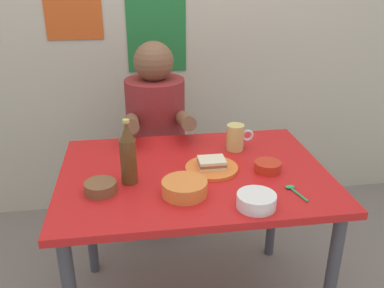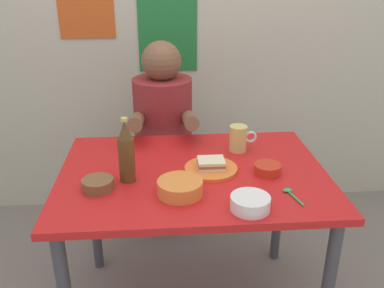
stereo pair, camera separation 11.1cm
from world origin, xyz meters
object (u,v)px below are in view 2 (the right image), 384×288
at_px(stool, 165,182).
at_px(sauce_bowl_chili, 267,168).
at_px(sandwich, 211,164).
at_px(beer_bottle, 126,153).
at_px(dining_table, 193,190).
at_px(beer_mug, 239,138).
at_px(plate_orange, 211,169).
at_px(person_seated, 163,116).

distance_m(stool, sauce_bowl_chili, 0.89).
relative_size(stool, sandwich, 4.09).
bearing_deg(beer_bottle, dining_table, 12.60).
relative_size(sandwich, beer_mug, 0.87).
bearing_deg(beer_bottle, plate_orange, 9.10).
distance_m(stool, beer_bottle, 0.87).
distance_m(plate_orange, beer_mug, 0.25).
relative_size(person_seated, plate_orange, 3.27).
height_order(stool, person_seated, person_seated).
bearing_deg(plate_orange, dining_table, 176.46).
bearing_deg(sauce_bowl_chili, person_seated, 122.19).
height_order(beer_mug, sauce_bowl_chili, beer_mug).
distance_m(stool, beer_mug, 0.72).
relative_size(dining_table, sauce_bowl_chili, 10.00).
bearing_deg(beer_bottle, stool, 77.91).
distance_m(person_seated, sauce_bowl_chili, 0.78).
xyz_separation_m(sandwich, sauce_bowl_chili, (0.23, -0.04, -0.01)).
xyz_separation_m(plate_orange, beer_mug, (0.15, 0.19, 0.05)).
bearing_deg(sauce_bowl_chili, beer_mug, 108.71).
bearing_deg(stool, plate_orange, -73.29).
bearing_deg(sauce_bowl_chili, plate_orange, 170.08).
distance_m(plate_orange, sandwich, 0.02).
bearing_deg(sandwich, sauce_bowl_chili, -9.92).
distance_m(sandwich, sauce_bowl_chili, 0.23).
bearing_deg(sandwich, dining_table, 176.46).
relative_size(dining_table, person_seated, 1.53).
bearing_deg(dining_table, person_seated, 100.57).
distance_m(beer_mug, sauce_bowl_chili, 0.25).
xyz_separation_m(beer_mug, sauce_bowl_chili, (0.08, -0.23, -0.04)).
relative_size(sandwich, sauce_bowl_chili, 1.00).
height_order(dining_table, sauce_bowl_chili, sauce_bowl_chili).
xyz_separation_m(dining_table, sandwich, (0.08, -0.00, 0.13)).
bearing_deg(beer_mug, plate_orange, -127.52).
bearing_deg(stool, dining_table, -79.61).
xyz_separation_m(person_seated, plate_orange, (0.19, -0.62, -0.02)).
bearing_deg(beer_mug, person_seated, 128.19).
distance_m(plate_orange, beer_bottle, 0.36).
height_order(plate_orange, beer_bottle, beer_bottle).
height_order(dining_table, beer_mug, beer_mug).
bearing_deg(stool, person_seated, -90.00).
xyz_separation_m(dining_table, stool, (-0.12, 0.63, -0.30)).
bearing_deg(stool, sauce_bowl_chili, -58.24).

